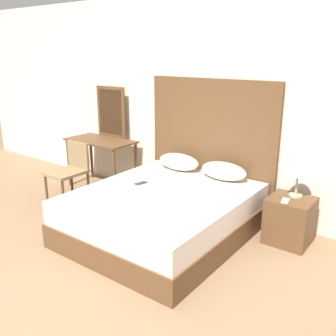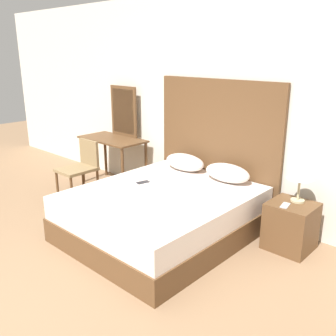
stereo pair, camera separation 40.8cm
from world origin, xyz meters
name	(u,v)px [view 1 (the left image)]	position (x,y,z in m)	size (l,w,h in m)	color
ground_plane	(24,319)	(0.00, 0.00, 0.00)	(16.00, 16.00, 0.00)	#8C6B4C
wall_back	(213,105)	(0.00, 2.83, 1.35)	(10.00, 0.06, 2.70)	silver
bed	(163,214)	(0.02, 1.75, 0.26)	(1.69, 1.95, 0.52)	brown
headboard	(210,146)	(0.02, 2.75, 0.84)	(1.77, 0.05, 1.67)	brown
pillow_left	(179,162)	(-0.30, 2.52, 0.62)	(0.58, 0.31, 0.21)	silver
pillow_right	(224,171)	(0.35, 2.52, 0.62)	(0.58, 0.31, 0.21)	silver
phone_on_bed	(141,183)	(-0.35, 1.82, 0.52)	(0.10, 0.16, 0.01)	#232328
nightstand	(290,220)	(1.21, 2.44, 0.25)	(0.45, 0.43, 0.50)	brown
table_lamp	(299,167)	(1.22, 2.53, 0.83)	(0.27, 0.27, 0.43)	tan
phone_on_nightstand	(285,201)	(1.18, 2.33, 0.51)	(0.10, 0.16, 0.01)	#B7B7BC
vanity_desk	(101,148)	(-1.65, 2.44, 0.62)	(1.04, 0.54, 0.74)	brown
vanity_mirror	(111,112)	(-1.65, 2.68, 1.12)	(0.55, 0.03, 0.75)	brown
chair	(71,168)	(-1.66, 1.87, 0.45)	(0.42, 0.49, 0.79)	olive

